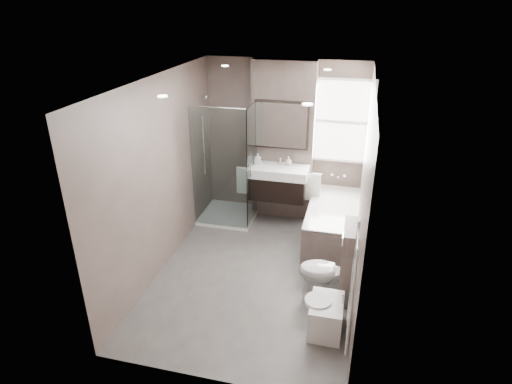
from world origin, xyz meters
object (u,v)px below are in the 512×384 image
(vanity, at_px, (278,182))
(bidet, at_px, (325,315))
(bathtub, at_px, (333,221))
(toilet, at_px, (327,272))

(vanity, height_order, bidet, vanity)
(vanity, xyz_separation_m, bidet, (1.01, -2.37, -0.53))
(bidet, bearing_deg, vanity, 113.20)
(vanity, relative_size, bathtub, 0.59)
(bathtub, distance_m, toilet, 1.41)
(toilet, bearing_deg, vanity, -154.56)
(vanity, xyz_separation_m, bathtub, (0.92, -0.33, -0.43))
(vanity, distance_m, bathtub, 1.07)
(vanity, height_order, bathtub, vanity)
(vanity, distance_m, bidet, 2.63)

